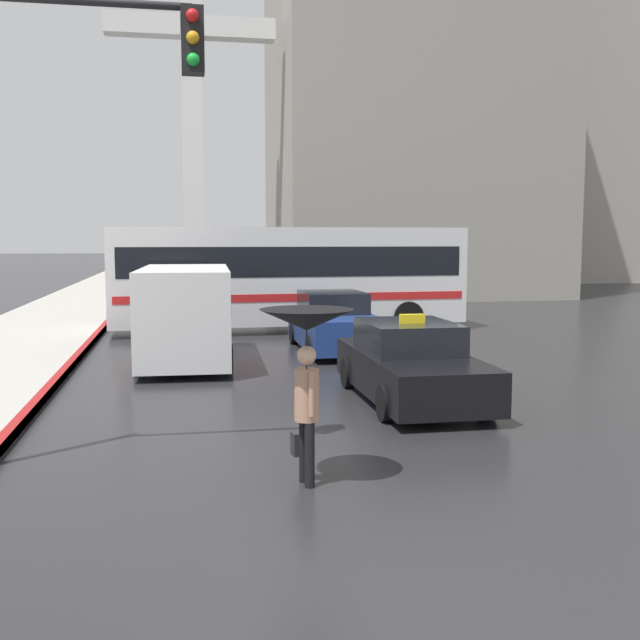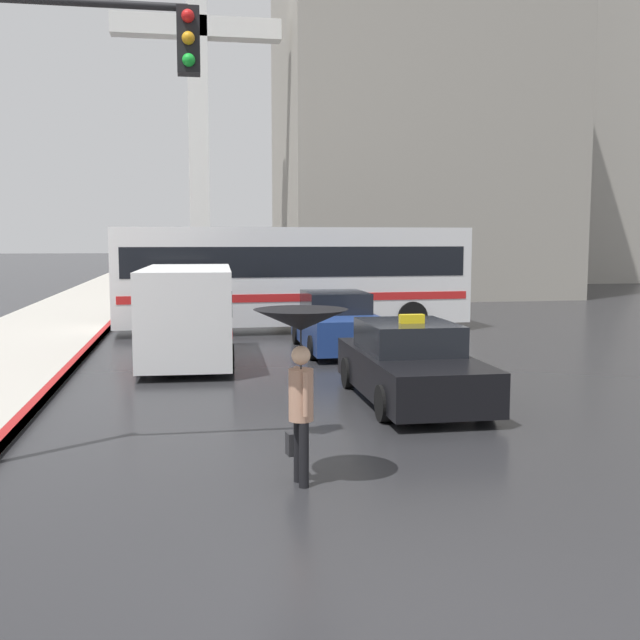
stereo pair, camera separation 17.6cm
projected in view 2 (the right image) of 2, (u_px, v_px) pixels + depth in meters
name	position (u px, v px, depth m)	size (l,w,h in m)	color
ground_plane	(419.00, 612.00, 5.90)	(300.00, 300.00, 0.00)	#262628
taxi	(410.00, 365.00, 13.50)	(1.91, 4.49, 1.58)	black
sedan_red	(336.00, 324.00, 19.62)	(1.91, 4.52, 1.53)	navy
ambulance_van	(188.00, 310.00, 17.62)	(2.23, 5.19, 2.25)	silver
city_bus	(292.00, 274.00, 23.84)	(11.20, 3.00, 3.27)	silver
pedestrian_with_umbrella	(301.00, 341.00, 8.77)	(1.11, 1.11, 2.11)	black
traffic_light	(32.00, 135.00, 9.07)	(3.38, 0.38, 6.06)	black
building_tower_near	(417.00, 18.00, 38.10)	(13.85, 10.73, 28.27)	gray
building_tower_far	(562.00, 31.00, 52.14)	(13.65, 11.41, 34.73)	#A39E93
monument_cross	(198.00, 88.00, 33.63)	(7.51, 0.90, 17.07)	white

